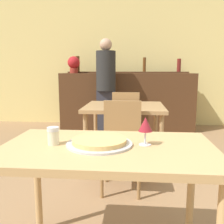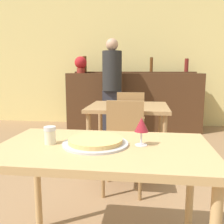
% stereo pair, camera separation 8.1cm
% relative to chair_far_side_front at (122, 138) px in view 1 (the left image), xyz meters
% --- Properties ---
extents(wall_back, '(8.00, 0.05, 2.80)m').
position_rel_chair_far_side_front_xyz_m(wall_back, '(-0.03, 3.07, 0.89)').
color(wall_back, '#EAD684').
rests_on(wall_back, ground_plane).
extents(dining_table_near, '(1.20, 0.71, 0.76)m').
position_rel_chair_far_side_front_xyz_m(dining_table_near, '(-0.03, -1.06, 0.16)').
color(dining_table_near, tan).
rests_on(dining_table_near, ground_plane).
extents(dining_table_far, '(0.94, 0.83, 0.75)m').
position_rel_chair_far_side_front_xyz_m(dining_table_far, '(-0.00, 0.59, 0.16)').
color(dining_table_far, '#A87F51').
rests_on(dining_table_far, ground_plane).
extents(bar_counter, '(2.60, 0.56, 1.12)m').
position_rel_chair_far_side_front_xyz_m(bar_counter, '(-0.03, 2.57, 0.05)').
color(bar_counter, '#4C2D19').
rests_on(bar_counter, ground_plane).
extents(bar_back_shelf, '(2.39, 0.24, 0.34)m').
position_rel_chair_far_side_front_xyz_m(bar_back_shelf, '(-0.06, 2.71, 0.66)').
color(bar_back_shelf, '#4C2D19').
rests_on(bar_back_shelf, bar_counter).
extents(chair_far_side_front, '(0.40, 0.40, 0.87)m').
position_rel_chair_far_side_front_xyz_m(chair_far_side_front, '(0.00, 0.00, 0.00)').
color(chair_far_side_front, olive).
rests_on(chair_far_side_front, ground_plane).
extents(chair_far_side_back, '(0.40, 0.40, 0.87)m').
position_rel_chair_far_side_front_xyz_m(chair_far_side_back, '(-0.00, 1.18, 0.00)').
color(chair_far_side_back, olive).
rests_on(chair_far_side_back, ground_plane).
extents(pizza_tray, '(0.37, 0.37, 0.04)m').
position_rel_chair_far_side_front_xyz_m(pizza_tray, '(-0.08, -1.04, 0.26)').
color(pizza_tray, '#B7B7BC').
rests_on(pizza_tray, dining_table_near).
extents(cheese_shaker, '(0.07, 0.07, 0.10)m').
position_rel_chair_far_side_front_xyz_m(cheese_shaker, '(-0.34, -1.06, 0.30)').
color(cheese_shaker, beige).
rests_on(cheese_shaker, dining_table_near).
extents(person_standing, '(0.34, 0.34, 1.71)m').
position_rel_chair_far_side_front_xyz_m(person_standing, '(-0.38, 1.99, 0.42)').
color(person_standing, '#2D2D38').
rests_on(person_standing, ground_plane).
extents(wine_glass, '(0.08, 0.08, 0.16)m').
position_rel_chair_far_side_front_xyz_m(wine_glass, '(0.18, -1.02, 0.36)').
color(wine_glass, silver).
rests_on(wine_glass, dining_table_near).
extents(potted_plant, '(0.24, 0.24, 0.33)m').
position_rel_chair_far_side_front_xyz_m(potted_plant, '(-1.08, 2.52, 0.79)').
color(potted_plant, maroon).
rests_on(potted_plant, bar_counter).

